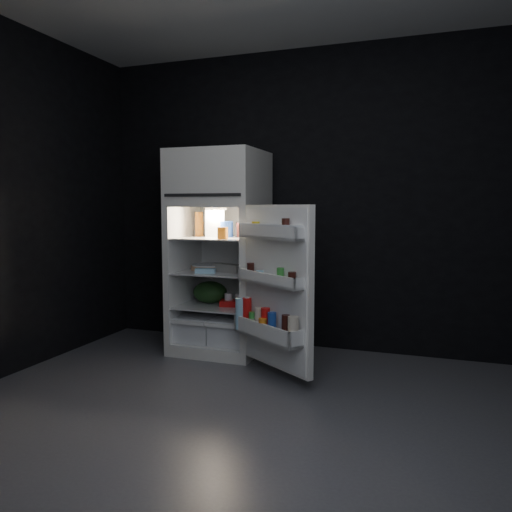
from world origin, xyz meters
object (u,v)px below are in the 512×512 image
at_px(milk_jug, 215,223).
at_px(egg_carton, 228,268).
at_px(fridge_door, 274,290).
at_px(refrigerator, 221,245).
at_px(yogurt_tray, 235,303).

relative_size(milk_jug, egg_carton, 0.86).
bearing_deg(milk_jug, fridge_door, -62.41).
relative_size(refrigerator, milk_jug, 7.42).
height_order(fridge_door, milk_jug, fridge_door).
bearing_deg(yogurt_tray, refrigerator, 142.43).
bearing_deg(milk_jug, egg_carton, -54.60).
distance_m(milk_jug, egg_carton, 0.43).
bearing_deg(milk_jug, yogurt_tray, -43.70).
bearing_deg(egg_carton, refrigerator, 160.05).
distance_m(fridge_door, egg_carton, 0.76).
relative_size(fridge_door, egg_carton, 4.38).
bearing_deg(refrigerator, egg_carton, -40.55).
relative_size(refrigerator, egg_carton, 6.40).
distance_m(fridge_door, milk_jug, 1.06).
xyz_separation_m(fridge_door, egg_carton, (-0.57, 0.49, 0.08)).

